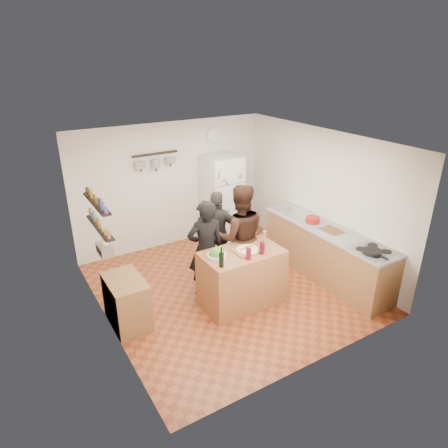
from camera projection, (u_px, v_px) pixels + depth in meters
room_shell at (215, 213)px, 6.62m from camera, size 4.20×4.20×4.20m
prep_island at (242, 278)px, 6.24m from camera, size 1.25×0.72×0.91m
pizza_board at (247, 251)px, 6.08m from camera, size 0.42×0.34×0.02m
pizza at (247, 250)px, 6.07m from camera, size 0.34×0.34×0.02m
salad_bowl at (217, 256)px, 5.88m from camera, size 0.29×0.29×0.06m
wine_bottle at (221, 260)px, 5.60m from camera, size 0.07×0.07×0.21m
wine_glass_near at (249, 254)px, 5.81m from camera, size 0.07×0.07×0.18m
wine_glass_far at (262, 248)px, 5.97m from camera, size 0.08×0.08×0.19m
pepper_mill at (264, 238)px, 6.27m from camera, size 0.06×0.06×0.19m
salt_canister at (263, 247)px, 6.08m from camera, size 0.07×0.07×0.12m
person_left at (206, 249)px, 6.33m from camera, size 0.66×0.50×1.65m
person_center at (240, 237)px, 6.56m from camera, size 1.07×0.97×1.80m
person_back at (218, 234)px, 6.99m from camera, size 0.94×0.86×1.55m
counter_run at (326, 253)px, 7.01m from camera, size 0.63×2.63×0.90m
stove_top at (373, 251)px, 6.08m from camera, size 0.60×0.62×0.02m
skillet at (372, 252)px, 5.98m from camera, size 0.29×0.29×0.06m
sink at (296, 213)px, 7.49m from camera, size 0.50×0.80×0.03m
cutting_board at (332, 231)px, 6.77m from camera, size 0.30×0.40×0.02m
red_bowl at (313, 220)px, 7.05m from camera, size 0.24×0.24×0.10m
fridge at (222, 198)px, 8.28m from camera, size 0.70×0.68×1.80m
wall_clock at (213, 135)px, 8.04m from camera, size 0.30×0.03×0.30m
spice_shelf_lower at (100, 227)px, 5.45m from camera, size 0.12×1.00×0.02m
spice_shelf_upper at (96, 203)px, 5.31m from camera, size 0.12×1.00×0.02m
produce_basket at (105, 250)px, 5.61m from camera, size 0.18×0.35×0.14m
side_table at (127, 301)px, 5.81m from camera, size 0.50×0.80×0.73m
pot_rack at (155, 154)px, 7.43m from camera, size 0.90×0.04×0.04m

